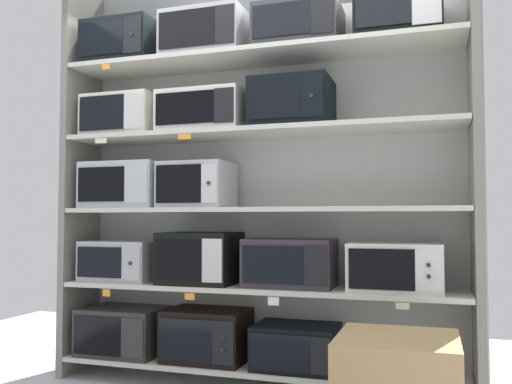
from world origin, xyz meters
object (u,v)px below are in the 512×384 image
at_px(microwave_14, 299,29).
at_px(microwave_3, 122,261).
at_px(microwave_2, 296,347).
at_px(microwave_8, 197,185).
at_px(microwave_15, 399,19).
at_px(microwave_1, 207,335).
at_px(microwave_10, 204,113).
at_px(microwave_6, 395,267).
at_px(microwave_7, 126,186).
at_px(microwave_11, 292,104).
at_px(microwave_9, 124,117).
at_px(microwave_13, 206,36).
at_px(microwave_4, 200,258).
at_px(microwave_12, 124,46).
at_px(microwave_5, 290,263).
at_px(microwave_0, 124,331).

bearing_deg(microwave_14, microwave_3, -180.00).
height_order(microwave_2, microwave_14, microwave_14).
relative_size(microwave_8, microwave_15, 0.88).
xyz_separation_m(microwave_1, microwave_10, (-0.02, 0.00, 1.47)).
height_order(microwave_10, microwave_14, microwave_14).
bearing_deg(microwave_6, microwave_10, 179.99).
distance_m(microwave_7, microwave_11, 1.29).
xyz_separation_m(microwave_6, microwave_9, (-1.84, 0.00, 1.00)).
bearing_deg(microwave_13, microwave_7, 179.98).
height_order(microwave_10, microwave_11, microwave_11).
distance_m(microwave_8, microwave_9, 0.75).
bearing_deg(microwave_8, microwave_11, 0.01).
relative_size(microwave_1, microwave_11, 1.07).
relative_size(microwave_3, microwave_4, 1.04).
bearing_deg(microwave_10, microwave_1, -0.41).
distance_m(microwave_12, microwave_14, 1.27).
distance_m(microwave_1, microwave_9, 1.61).
distance_m(microwave_11, microwave_14, 0.48).
xyz_separation_m(microwave_2, microwave_10, (-0.63, 0.00, 1.50)).
distance_m(microwave_1, microwave_6, 1.29).
relative_size(microwave_6, microwave_9, 1.05).
height_order(microwave_4, microwave_5, microwave_4).
height_order(microwave_3, microwave_5, microwave_5).
relative_size(microwave_3, microwave_5, 0.91).
distance_m(microwave_9, microwave_13, 0.81).
bearing_deg(microwave_6, microwave_14, 179.97).
height_order(microwave_5, microwave_11, microwave_11).
bearing_deg(microwave_5, microwave_2, -0.33).
distance_m(microwave_3, microwave_6, 1.85).
distance_m(microwave_3, microwave_11, 1.59).
relative_size(microwave_4, microwave_6, 0.90).
distance_m(microwave_1, microwave_7, 1.17).
relative_size(microwave_3, microwave_6, 0.93).
height_order(microwave_11, microwave_15, microwave_15).
bearing_deg(microwave_1, microwave_6, -0.00).
xyz_separation_m(microwave_5, microwave_13, (-0.58, -0.00, 1.50)).
bearing_deg(microwave_0, microwave_9, -179.80).
bearing_deg(microwave_4, microwave_1, -0.33).
relative_size(microwave_1, microwave_7, 0.95).
height_order(microwave_8, microwave_9, microwave_9).
bearing_deg(microwave_14, microwave_0, -179.99).
xyz_separation_m(microwave_8, microwave_15, (1.31, 0.00, 0.98)).
relative_size(microwave_7, microwave_15, 1.10).
height_order(microwave_13, microwave_14, microwave_13).
bearing_deg(microwave_2, microwave_9, 180.00).
xyz_separation_m(microwave_12, microwave_15, (1.88, 0.00, -0.02)).
xyz_separation_m(microwave_8, microwave_14, (0.70, 0.00, 0.98)).
relative_size(microwave_3, microwave_8, 1.13).
relative_size(microwave_5, microwave_8, 1.23).
xyz_separation_m(microwave_7, microwave_11, (1.20, -0.00, 0.50)).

